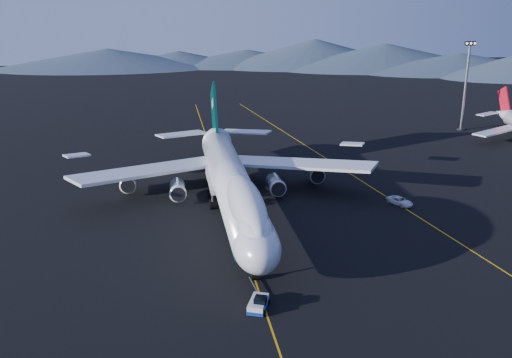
{
  "coord_description": "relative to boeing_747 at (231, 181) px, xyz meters",
  "views": [
    {
      "loc": [
        -11.2,
        -96.47,
        37.34
      ],
      "look_at": [
        4.49,
        0.2,
        6.0
      ],
      "focal_mm": 40.0,
      "sensor_mm": 36.0,
      "label": 1
    }
  ],
  "objects": [
    {
      "name": "ground",
      "position": [
        -0.0,
        -0.03,
        -5.81
      ],
      "size": [
        500.0,
        500.0,
        0.0
      ],
      "primitive_type": "plane",
      "color": "black",
      "rests_on": "ground"
    },
    {
      "name": "taxiway_line_main",
      "position": [
        -0.0,
        -0.03,
        -5.8
      ],
      "size": [
        0.25,
        220.0,
        0.01
      ],
      "primitive_type": "cube",
      "color": "#D0980C",
      "rests_on": "ground"
    },
    {
      "name": "taxiway_line_side",
      "position": [
        30.0,
        9.97,
        -5.8
      ],
      "size": [
        28.08,
        198.09,
        0.01
      ],
      "primitive_type": "cube",
      "rotation": [
        0.0,
        0.0,
        0.14
      ],
      "color": "#D0980C",
      "rests_on": "ground"
    },
    {
      "name": "boeing_747",
      "position": [
        0.0,
        0.0,
        0.0
      ],
      "size": [
        59.62,
        72.43,
        19.37
      ],
      "color": "silver",
      "rests_on": "ground"
    },
    {
      "name": "pushback_tug",
      "position": [
        -0.79,
        -34.1,
        -5.24
      ],
      "size": [
        3.5,
        4.67,
        1.82
      ],
      "rotation": [
        0.0,
        0.0,
        -0.38
      ],
      "color": "silver",
      "rests_on": "ground"
    },
    {
      "name": "service_van",
      "position": [
        31.71,
        -1.34,
        -5.09
      ],
      "size": [
        4.45,
        5.74,
        1.45
      ],
      "primitive_type": "imported",
      "rotation": [
        0.0,
        0.0,
        0.46
      ],
      "color": "white",
      "rests_on": "ground"
    },
    {
      "name": "floodlight_mast",
      "position": [
        74.65,
        55.92,
        7.11
      ],
      "size": [
        3.15,
        2.36,
        25.51
      ],
      "rotation": [
        0.0,
        0.0,
        -0.0
      ],
      "color": "black",
      "rests_on": "ground"
    }
  ]
}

